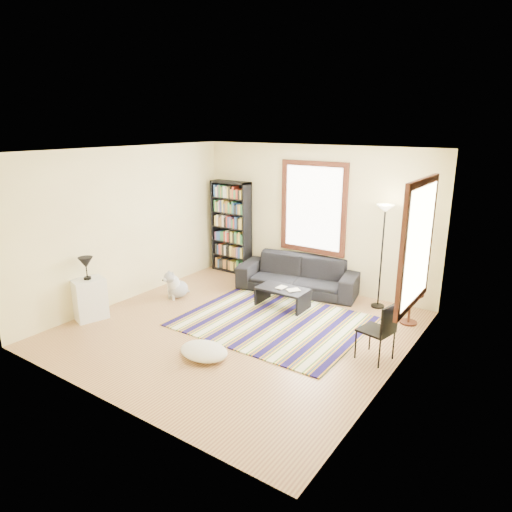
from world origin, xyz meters
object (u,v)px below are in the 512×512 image
Objects in this scene: coffee_table at (283,298)px; floor_lamp at (381,257)px; sofa at (298,274)px; white_cabinet at (90,299)px; bookshelf at (231,227)px; floor_cushion at (204,351)px; side_table at (410,308)px; folding_chair at (376,331)px; dog at (178,284)px.

floor_lamp reaches higher than coffee_table.
white_cabinet is (-2.24, -3.14, 0.01)m from sofa.
floor_cushion is at bearing -58.40° from bookshelf.
side_table is (2.26, -0.29, -0.07)m from sofa.
folding_chair reaches higher than floor_cushion.
sofa is 4.32× the size of dog.
floor_cushion is at bearing -89.15° from coffee_table.
sofa is 0.91m from coffee_table.
side_table is at bearing 53.62° from floor_cushion.
sofa is at bearing 52.04° from dog.
coffee_table is 2.02m from dog.
side_table is (0.67, -0.39, -0.66)m from floor_lamp.
floor_cushion is at bearing -28.60° from dog.
dog is at bearing -161.91° from side_table.
folding_chair is (2.03, -0.87, 0.25)m from coffee_table.
floor_lamp is (1.59, 0.10, 0.59)m from sofa.
white_cabinet is 1.64m from dog.
floor_lamp is at bearing 149.56° from side_table.
floor_lamp reaches higher than folding_chair.
bookshelf is at bearing 103.42° from dog.
sofa is at bearing 153.55° from folding_chair.
white_cabinet is at bearing -150.69° from folding_chair.
bookshelf reaches higher than folding_chair.
floor_lamp is at bearing 36.26° from dog.
sofa is 2.58× the size of coffee_table.
coffee_table is 2.19m from floor_cushion.
floor_lamp reaches higher than sofa.
side_table is at bearing 15.79° from coffee_table.
floor_lamp is 3.44× the size of side_table.
floor_cushion is at bearing 19.11° from white_cabinet.
sofa is 3.86m from white_cabinet.
side_table is 4.17m from dog.
bookshelf reaches higher than side_table.
coffee_table is 3.31m from white_cabinet.
sofa is at bearing -176.40° from floor_lamp.
folding_chair is at bearing 33.48° from floor_cushion.
folding_chair is (2.21, -1.75, 0.09)m from sofa.
floor_cushion is (0.03, -2.19, -0.09)m from coffee_table.
floor_cushion is 2.47m from white_cabinet.
folding_chair is at bearing -23.20° from coffee_table.
floor_lamp is (3.44, -0.17, -0.07)m from bookshelf.
white_cabinet is (-3.83, -3.24, -0.58)m from floor_lamp.
dog is (-1.89, -0.71, 0.09)m from coffee_table.
sofa is at bearing -8.30° from bookshelf.
dog is at bearing -148.38° from sofa.
bookshelf reaches higher than white_cabinet.
floor_lamp reaches higher than white_cabinet.
floor_cushion is at bearing -126.38° from side_table.
floor_cushion is (0.21, -3.07, -0.25)m from sofa.
folding_chair is (0.62, -1.85, -0.50)m from floor_lamp.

